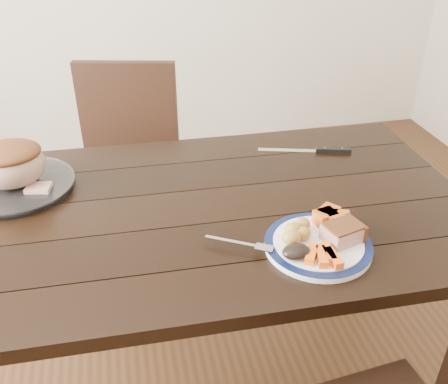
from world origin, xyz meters
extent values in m
plane|color=#472B16|center=(0.00, 0.00, 0.00)|extent=(4.00, 4.00, 0.00)
cube|color=black|center=(0.00, 0.00, 0.73)|extent=(1.62, 0.94, 0.04)
cube|color=black|center=(0.73, 0.35, 0.35)|extent=(0.07, 0.07, 0.71)
cube|color=black|center=(-0.20, 0.65, 0.45)|extent=(0.50, 0.50, 0.04)
cube|color=black|center=(-0.15, 0.84, 0.70)|extent=(0.42, 0.13, 0.46)
cube|color=black|center=(0.02, 0.78, 0.21)|extent=(0.04, 0.04, 0.43)
cube|color=black|center=(-0.06, 0.43, 0.21)|extent=(0.04, 0.04, 0.43)
cube|color=black|center=(-0.33, 0.87, 0.21)|extent=(0.04, 0.04, 0.43)
cube|color=black|center=(-0.41, 0.52, 0.21)|extent=(0.04, 0.04, 0.43)
cylinder|color=white|center=(0.27, -0.26, 0.76)|extent=(0.27, 0.27, 0.02)
torus|color=#0B143A|center=(0.27, -0.26, 0.77)|extent=(0.27, 0.27, 0.02)
cylinder|color=white|center=(-0.52, 0.21, 0.76)|extent=(0.34, 0.34, 0.02)
cube|color=tan|center=(0.33, -0.26, 0.79)|extent=(0.11, 0.09, 0.04)
ellipsoid|color=gold|center=(0.22, -0.22, 0.79)|extent=(0.05, 0.04, 0.04)
ellipsoid|color=gold|center=(0.25, -0.20, 0.79)|extent=(0.04, 0.04, 0.04)
ellipsoid|color=gold|center=(0.24, -0.24, 0.79)|extent=(0.04, 0.04, 0.03)
ellipsoid|color=gold|center=(0.20, -0.25, 0.79)|extent=(0.05, 0.04, 0.04)
cube|color=orange|center=(0.23, -0.31, 0.78)|extent=(0.05, 0.07, 0.02)
cube|color=orange|center=(0.25, -0.33, 0.78)|extent=(0.04, 0.07, 0.02)
cube|color=orange|center=(0.28, -0.34, 0.78)|extent=(0.03, 0.07, 0.02)
cube|color=orange|center=(0.27, -0.32, 0.78)|extent=(0.03, 0.07, 0.02)
cube|color=orange|center=(0.33, -0.17, 0.79)|extent=(0.07, 0.07, 0.04)
cube|color=orange|center=(0.32, -0.19, 0.79)|extent=(0.06, 0.06, 0.04)
cube|color=orange|center=(0.35, -0.20, 0.79)|extent=(0.07, 0.06, 0.04)
ellipsoid|color=black|center=(0.20, -0.30, 0.79)|extent=(0.07, 0.05, 0.03)
cube|color=silver|center=(0.06, -0.21, 0.77)|extent=(0.13, 0.08, 0.00)
cube|color=silver|center=(0.13, -0.25, 0.77)|extent=(0.05, 0.04, 0.00)
ellipsoid|color=tan|center=(-0.52, 0.21, 0.83)|extent=(0.20, 0.18, 0.13)
cube|color=tan|center=(-0.44, 0.16, 0.78)|extent=(0.08, 0.07, 0.02)
cube|color=silver|center=(0.37, 0.28, 0.75)|extent=(0.20, 0.08, 0.00)
cube|color=black|center=(0.52, 0.24, 0.76)|extent=(0.12, 0.05, 0.01)
camera|label=1|loc=(-0.17, -1.19, 1.54)|focal=40.00mm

